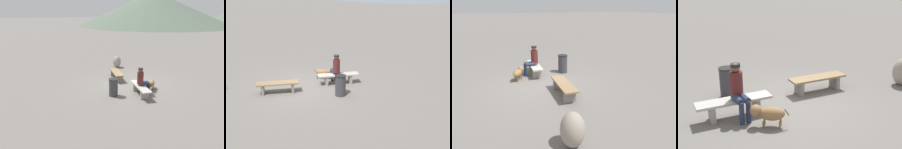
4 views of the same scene
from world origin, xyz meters
The scene contains 8 objects.
ground centered at (0.00, 0.00, -0.03)m, with size 210.00×210.00×0.06m, color slate.
bench_left centered at (-1.22, -0.10, 0.30)m, with size 1.65×0.80×0.43m.
bench_right centered at (1.31, -0.18, 0.31)m, with size 1.75×0.79×0.44m.
seated_person centered at (1.25, -0.06, 0.71)m, with size 0.36×0.62×1.26m.
dog centered at (0.99, 0.66, 0.31)m, with size 0.68×0.66×0.49m.
trash_bin centered at (0.86, -1.34, 0.40)m, with size 0.42×0.42×0.80m.
boulder centered at (-3.46, 1.09, 0.39)m, with size 0.55×0.52×0.79m, color gray.
distant_peak_3 centered at (-36.32, 28.30, 4.02)m, with size 37.37×37.37×8.03m, color #566656.
Camera 1 is at (8.83, -5.32, 3.73)m, focal length 33.96 mm.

